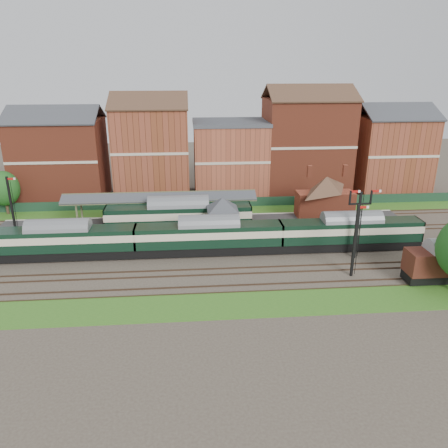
{
  "coord_description": "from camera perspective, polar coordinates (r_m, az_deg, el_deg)",
  "views": [
    {
      "loc": [
        -7.04,
        -47.74,
        21.3
      ],
      "look_at": [
        -2.93,
        2.0,
        3.0
      ],
      "focal_mm": 35.0,
      "sensor_mm": 36.0,
      "label": 1
    }
  ],
  "objects": [
    {
      "name": "semaphore_siding",
      "position": [
        47.38,
        16.76,
        -1.98
      ],
      "size": [
        1.23,
        0.25,
        8.0
      ],
      "color": "black",
      "rests_on": "ground"
    },
    {
      "name": "signal_box",
      "position": [
        54.26,
        -0.18,
        0.64
      ],
      "size": [
        5.4,
        5.4,
        6.0
      ],
      "color": "#5D6F4F",
      "rests_on": "ground"
    },
    {
      "name": "grass_back",
      "position": [
        67.56,
        1.5,
        1.78
      ],
      "size": [
        90.0,
        4.5,
        0.06
      ],
      "primitive_type": "cube",
      "color": "#2D6619",
      "rests_on": "ground"
    },
    {
      "name": "platform_railcar",
      "position": [
        57.41,
        -5.91,
        0.95
      ],
      "size": [
        18.92,
        2.98,
        4.36
      ],
      "color": "black",
      "rests_on": "ground"
    },
    {
      "name": "semaphore_platform_end",
      "position": [
        62.66,
        -26.0,
        2.17
      ],
      "size": [
        1.23,
        0.25,
        8.0
      ],
      "color": "black",
      "rests_on": "ground"
    },
    {
      "name": "semaphore_bracket",
      "position": [
        51.85,
        17.15,
        0.46
      ],
      "size": [
        3.6,
        0.25,
        8.18
      ],
      "color": "black",
      "rests_on": "ground"
    },
    {
      "name": "platform",
      "position": [
        61.17,
        -2.53,
        0.24
      ],
      "size": [
        55.0,
        3.4,
        1.0
      ],
      "primitive_type": "cube",
      "color": "#2D2D2D",
      "rests_on": "ground"
    },
    {
      "name": "ground",
      "position": [
        52.75,
        3.36,
        -3.72
      ],
      "size": [
        160.0,
        160.0,
        0.0
      ],
      "primitive_type": "plane",
      "color": "#473D33",
      "rests_on": "ground"
    },
    {
      "name": "grass_front",
      "position": [
        42.18,
        5.63,
        -10.25
      ],
      "size": [
        90.0,
        5.0,
        0.06
      ],
      "primitive_type": "cube",
      "color": "#2D6619",
      "rests_on": "ground"
    },
    {
      "name": "tree_back",
      "position": [
        72.64,
        -26.82,
        4.16
      ],
      "size": [
        4.52,
        4.52,
        6.6
      ],
      "color": "#382619",
      "rests_on": "ground"
    },
    {
      "name": "town_backdrop",
      "position": [
        74.45,
        0.66,
        9.06
      ],
      "size": [
        69.0,
        10.0,
        16.0
      ],
      "color": "#983E26",
      "rests_on": "ground"
    },
    {
      "name": "station_building",
      "position": [
        63.0,
        13.09,
        3.62
      ],
      "size": [
        8.1,
        8.1,
        5.9
      ],
      "color": "#983E26",
      "rests_on": "platform"
    },
    {
      "name": "dmu_train",
      "position": [
        51.42,
        -1.97,
        -1.54
      ],
      "size": [
        51.39,
        2.7,
        3.95
      ],
      "color": "black",
      "rests_on": "ground"
    },
    {
      "name": "fence",
      "position": [
        69.24,
        1.33,
        2.86
      ],
      "size": [
        90.0,
        0.12,
        1.5
      ],
      "primitive_type": "cube",
      "color": "#193823",
      "rests_on": "ground"
    },
    {
      "name": "goods_van_a",
      "position": [
        49.98,
        25.94,
        -4.63
      ],
      "size": [
        6.05,
        2.62,
        3.67
      ],
      "color": "black",
      "rests_on": "ground"
    },
    {
      "name": "canopy",
      "position": [
        60.0,
        -8.34,
        3.74
      ],
      "size": [
        26.0,
        3.89,
        4.08
      ],
      "color": "#535937",
      "rests_on": "platform"
    },
    {
      "name": "brick_hut",
      "position": [
        56.12,
        7.99,
        -1.06
      ],
      "size": [
        3.2,
        2.64,
        2.94
      ],
      "color": "brown",
      "rests_on": "ground"
    }
  ]
}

